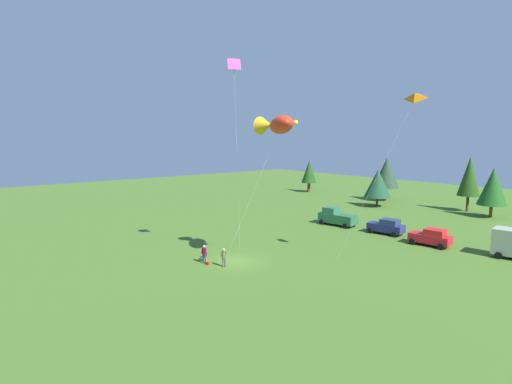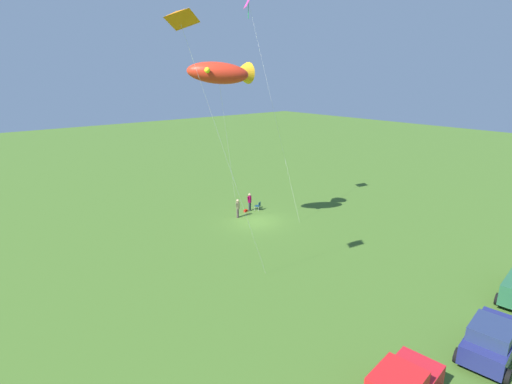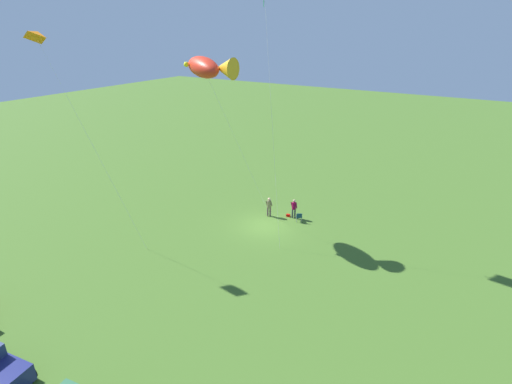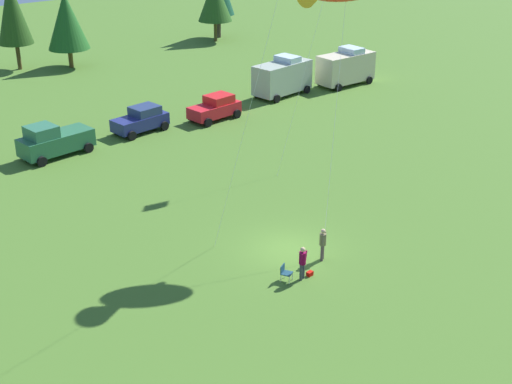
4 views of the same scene
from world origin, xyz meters
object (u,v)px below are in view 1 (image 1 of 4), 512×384
car_red_sedan (431,237)px  car_navy_hatch (387,226)px  person_kite_flyer (224,256)px  backpack_on_grass (208,263)px  kite_delta_orange (414,97)px  folding_chair (204,256)px  kite_diamond_rainbow (234,71)px  truck_green_flatbed (337,217)px  kite_large_fish (277,125)px  person_spectator (204,253)px

car_red_sedan → car_navy_hatch: bearing=164.1°
person_kite_flyer → backpack_on_grass: (-1.52, -0.77, -0.91)m
kite_delta_orange → backpack_on_grass: bearing=-137.6°
folding_chair → backpack_on_grass: folding_chair is taller
folding_chair → backpack_on_grass: 1.35m
kite_diamond_rainbow → kite_delta_orange: size_ratio=1.20×
kite_delta_orange → car_navy_hatch: bearing=128.4°
backpack_on_grass → kite_diamond_rainbow: 17.47m
truck_green_flatbed → folding_chair: bearing=87.7°
kite_diamond_rainbow → kite_delta_orange: kite_diamond_rainbow is taller
truck_green_flatbed → car_red_sedan: (13.15, -0.32, -0.15)m
folding_chair → car_navy_hatch: car_navy_hatch is taller
folding_chair → kite_large_fish: (6.27, 3.59, 12.18)m
person_kite_flyer → car_navy_hatch: bearing=139.5°
backpack_on_grass → truck_green_flatbed: truck_green_flatbed is taller
person_spectator → kite_delta_orange: kite_delta_orange is taller
person_spectator → backpack_on_grass: bearing=73.1°
person_kite_flyer → car_red_sedan: 23.00m
truck_green_flatbed → car_navy_hatch: (7.13, 0.68, -0.15)m
backpack_on_grass → person_spectator: bearing=-178.3°
backpack_on_grass → kite_delta_orange: (12.93, 11.80, 14.78)m
truck_green_flatbed → backpack_on_grass: bearing=90.7°
truck_green_flatbed → car_navy_hatch: 7.16m
person_kite_flyer → folding_chair: size_ratio=2.12×
car_red_sedan → person_spectator: bearing=-121.8°
person_kite_flyer → folding_chair: bearing=-116.8°
folding_chair → person_spectator: bearing=31.7°
kite_delta_orange → kite_diamond_rainbow: bearing=-141.0°
truck_green_flatbed → kite_diamond_rainbow: kite_diamond_rainbow is taller
car_navy_hatch → kite_diamond_rainbow: 26.68m
truck_green_flatbed → kite_delta_orange: kite_delta_orange is taller
truck_green_flatbed → kite_diamond_rainbow: bearing=95.0°
kite_diamond_rainbow → truck_green_flatbed: bearing=102.4°
truck_green_flatbed → person_kite_flyer: bearing=94.9°
folding_chair → kite_large_fish: size_ratio=0.06×
car_navy_hatch → kite_delta_orange: 20.11m
folding_chair → truck_green_flatbed: bearing=156.5°
person_kite_flyer → kite_delta_orange: kite_delta_orange is taller
person_kite_flyer → kite_large_fish: size_ratio=0.13×
kite_large_fish → kite_diamond_rainbow: (-3.80, -1.67, 4.71)m
person_kite_flyer → car_red_sedan: (8.43, 21.40, -0.07)m
person_kite_flyer → car_navy_hatch: car_navy_hatch is taller
person_spectator → truck_green_flatbed: 22.66m
truck_green_flatbed → kite_large_fish: size_ratio=0.38×
person_kite_flyer → kite_large_fish: 12.59m
kite_large_fish → kite_diamond_rainbow: 6.28m
kite_large_fish → kite_delta_orange: bearing=44.7°
person_kite_flyer → person_spectator: (-2.03, -0.78, 0.00)m
person_kite_flyer → person_spectator: bearing=-103.3°
person_spectator → kite_diamond_rainbow: kite_diamond_rainbow is taller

